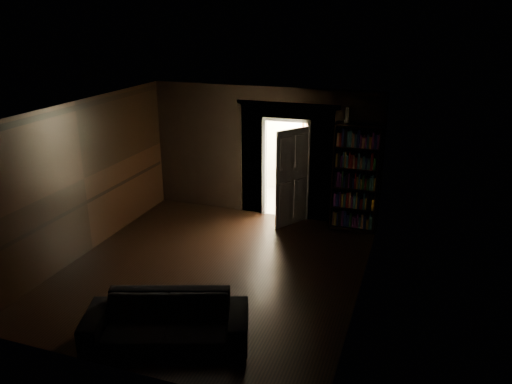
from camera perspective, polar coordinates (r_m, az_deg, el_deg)
ground at (r=8.83m, az=-4.86°, el=-8.82°), size 5.50×5.50×0.00m
room_walls at (r=9.10m, az=-2.51°, el=3.62°), size 5.02×5.61×2.84m
kitchen_alcove at (r=11.65m, az=4.94°, el=4.80°), size 2.20×1.80×2.60m
sofa at (r=6.97m, az=-10.22°, el=-13.60°), size 2.37×1.61×0.84m
bookshelf at (r=10.17m, az=11.26°, el=1.57°), size 0.93×0.41×2.20m
refrigerator at (r=11.93m, az=6.16°, el=3.20°), size 0.79×0.74×1.65m
door at (r=10.25m, az=4.13°, el=1.62°), size 0.50×0.74×2.05m
figurine at (r=9.95m, az=10.37°, el=8.69°), size 0.12×0.12×0.30m
bottles at (r=11.59m, az=6.67°, el=7.52°), size 0.61×0.17×0.24m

